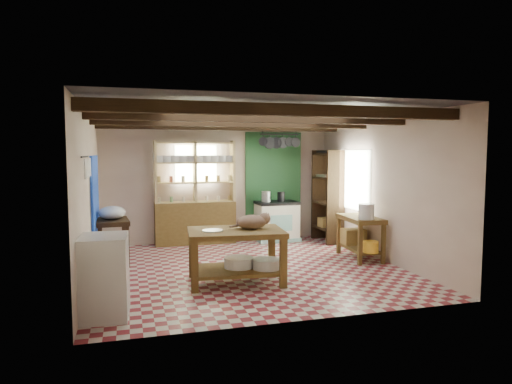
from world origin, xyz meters
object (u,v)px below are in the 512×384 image
object	(u,v)px
white_cabinet	(104,276)
cat	(252,222)
prep_table	(113,242)
work_table	(236,256)
stove	(277,221)
right_counter	(360,237)

from	to	relation	value
white_cabinet	cat	xyz separation A→B (m)	(2.09, 1.00, 0.42)
prep_table	work_table	bearing A→B (deg)	-47.74
work_table	prep_table	bearing A→B (deg)	142.72
white_cabinet	stove	bearing A→B (deg)	51.65
white_cabinet	prep_table	bearing A→B (deg)	92.84
prep_table	cat	bearing A→B (deg)	-43.60
white_cabinet	cat	world-z (taller)	cat
stove	white_cabinet	distance (m)	5.19
white_cabinet	right_counter	size ratio (longest dim) A/B	0.90
prep_table	white_cabinet	distance (m)	2.66
prep_table	white_cabinet	bearing A→B (deg)	-95.36
prep_table	cat	size ratio (longest dim) A/B	1.69
work_table	stove	xyz separation A→B (m)	(1.61, 2.90, 0.04)
work_table	right_counter	xyz separation A→B (m)	(2.57, 0.90, -0.01)
white_cabinet	right_counter	bearing A→B (deg)	26.40
prep_table	white_cabinet	world-z (taller)	white_cabinet
work_table	right_counter	world-z (taller)	work_table
stove	cat	world-z (taller)	cat
right_counter	cat	distance (m)	2.53
prep_table	right_counter	xyz separation A→B (m)	(4.38, -0.78, -0.01)
white_cabinet	cat	distance (m)	2.35
right_counter	stove	bearing A→B (deg)	119.88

